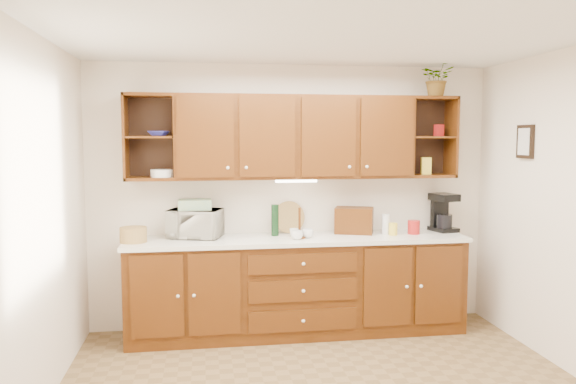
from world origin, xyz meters
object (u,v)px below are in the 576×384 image
object	(u,v)px
bread_box	(354,220)
coffee_maker	(443,213)
potted_plant	(438,79)
microwave	(195,223)

from	to	relation	value
bread_box	coffee_maker	xyz separation A→B (m)	(0.93, 0.01, 0.06)
coffee_maker	potted_plant	world-z (taller)	potted_plant
bread_box	coffee_maker	bearing A→B (deg)	20.87
microwave	bread_box	world-z (taller)	microwave
microwave	coffee_maker	distance (m)	2.49
potted_plant	bread_box	bearing A→B (deg)	177.03
bread_box	coffee_maker	distance (m)	0.93
microwave	bread_box	bearing A→B (deg)	16.81
microwave	potted_plant	xyz separation A→B (m)	(2.37, -0.04, 1.39)
bread_box	potted_plant	bearing A→B (deg)	17.53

